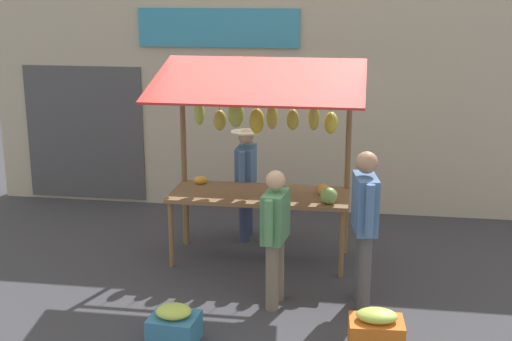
{
  "coord_description": "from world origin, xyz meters",
  "views": [
    {
      "loc": [
        -1.25,
        8.34,
        3.45
      ],
      "look_at": [
        0.0,
        0.3,
        1.25
      ],
      "focal_mm": 49.99,
      "sensor_mm": 36.0,
      "label": 1
    }
  ],
  "objects_px": {
    "vendor_with_sunhat": "(246,176)",
    "produce_crate_near": "(376,332)",
    "market_stall": "(263,139)",
    "produce_crate_side": "(174,326)",
    "shopper_with_ponytail": "(275,230)",
    "shopper_in_grey_tee": "(365,217)"
  },
  "relations": [
    {
      "from": "market_stall",
      "to": "vendor_with_sunhat",
      "type": "xyz_separation_m",
      "value": [
        0.33,
        -0.7,
        -0.67
      ]
    },
    {
      "from": "market_stall",
      "to": "produce_crate_side",
      "type": "relative_size",
      "value": 5.11
    },
    {
      "from": "shopper_with_ponytail",
      "to": "produce_crate_near",
      "type": "height_order",
      "value": "shopper_with_ponytail"
    },
    {
      "from": "shopper_with_ponytail",
      "to": "produce_crate_side",
      "type": "distance_m",
      "value": 1.48
    },
    {
      "from": "market_stall",
      "to": "shopper_with_ponytail",
      "type": "bearing_deg",
      "value": 104.02
    },
    {
      "from": "shopper_in_grey_tee",
      "to": "produce_crate_side",
      "type": "height_order",
      "value": "shopper_in_grey_tee"
    },
    {
      "from": "market_stall",
      "to": "shopper_in_grey_tee",
      "type": "relative_size",
      "value": 1.46
    },
    {
      "from": "shopper_with_ponytail",
      "to": "vendor_with_sunhat",
      "type": "bearing_deg",
      "value": 25.0
    },
    {
      "from": "shopper_in_grey_tee",
      "to": "produce_crate_near",
      "type": "distance_m",
      "value": 1.32
    },
    {
      "from": "vendor_with_sunhat",
      "to": "produce_crate_near",
      "type": "relative_size",
      "value": 2.83
    },
    {
      "from": "vendor_with_sunhat",
      "to": "shopper_with_ponytail",
      "type": "distance_m",
      "value": 2.1
    },
    {
      "from": "vendor_with_sunhat",
      "to": "shopper_in_grey_tee",
      "type": "height_order",
      "value": "shopper_in_grey_tee"
    },
    {
      "from": "vendor_with_sunhat",
      "to": "produce_crate_side",
      "type": "xyz_separation_m",
      "value": [
        0.21,
        2.99,
        -0.71
      ]
    },
    {
      "from": "shopper_in_grey_tee",
      "to": "produce_crate_near",
      "type": "relative_size",
      "value": 3.18
    },
    {
      "from": "shopper_in_grey_tee",
      "to": "shopper_with_ponytail",
      "type": "bearing_deg",
      "value": 91.32
    },
    {
      "from": "market_stall",
      "to": "vendor_with_sunhat",
      "type": "relative_size",
      "value": 1.64
    },
    {
      "from": "shopper_with_ponytail",
      "to": "shopper_in_grey_tee",
      "type": "bearing_deg",
      "value": -73.02
    },
    {
      "from": "market_stall",
      "to": "shopper_in_grey_tee",
      "type": "height_order",
      "value": "market_stall"
    },
    {
      "from": "shopper_with_ponytail",
      "to": "market_stall",
      "type": "bearing_deg",
      "value": 20.85
    },
    {
      "from": "shopper_with_ponytail",
      "to": "produce_crate_near",
      "type": "distance_m",
      "value": 1.53
    },
    {
      "from": "shopper_with_ponytail",
      "to": "produce_crate_near",
      "type": "bearing_deg",
      "value": -121.8
    },
    {
      "from": "market_stall",
      "to": "produce_crate_near",
      "type": "bearing_deg",
      "value": 123.02
    }
  ]
}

